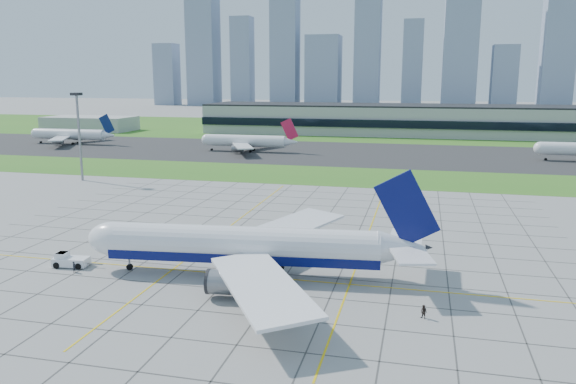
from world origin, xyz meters
name	(u,v)px	position (x,y,z in m)	size (l,w,h in m)	color
ground	(237,270)	(0.00, 0.00, 0.00)	(1400.00, 1400.00, 0.00)	#9B9C96
grass_median	(330,176)	(0.00, 90.00, 0.02)	(700.00, 35.00, 0.04)	#357421
asphalt_taxiway	(352,153)	(0.00, 145.00, 0.03)	(700.00, 75.00, 0.04)	#383838
grass_far	(375,130)	(0.00, 255.00, 0.02)	(700.00, 145.00, 0.04)	#357421
apron_markings	(260,250)	(0.43, 11.09, 0.02)	(120.00, 130.00, 0.03)	#474744
terminal	(448,120)	(40.00, 229.87, 7.89)	(260.00, 43.00, 15.80)	#B7B7B2
service_block	(90,124)	(-160.00, 210.00, 4.00)	(50.00, 25.00, 8.00)	#B7B7B2
light_mast	(79,125)	(-70.00, 65.00, 16.18)	(2.50, 2.50, 25.60)	gray
city_skyline	(390,49)	(-8.71, 520.00, 59.09)	(523.00, 32.40, 160.00)	#7F8EA6
airliner	(246,246)	(2.08, -1.83, 4.64)	(53.82, 54.29, 16.95)	white
pushback_tug	(69,260)	(-26.73, -4.43, 1.00)	(8.22, 3.33, 2.26)	white
crew_near	(74,267)	(-24.28, -6.81, 0.87)	(0.63, 0.42, 1.74)	black
crew_far	(424,312)	(28.55, -11.74, 0.90)	(0.87, 0.68, 1.80)	black
distant_jet_0	(71,134)	(-129.67, 146.99, 4.49)	(40.56, 42.66, 14.08)	white
distant_jet_1	(247,141)	(-42.70, 139.59, 4.49)	(39.05, 42.66, 14.08)	white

